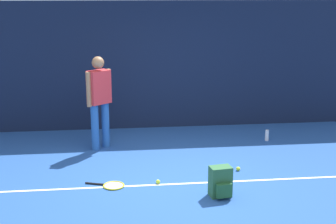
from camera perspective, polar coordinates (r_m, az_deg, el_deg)
name	(u,v)px	position (r m, az deg, el deg)	size (l,w,h in m)	color
ground_plane	(171,182)	(7.36, 0.36, -8.35)	(12.00, 12.00, 0.00)	#234C93
back_fence	(154,66)	(9.88, -1.71, 5.58)	(10.00, 0.10, 2.63)	#141E38
court_line	(172,184)	(7.27, 0.44, -8.61)	(9.00, 0.05, 0.00)	white
tennis_player	(99,97)	(8.66, -8.22, 1.78)	(0.45, 0.42, 1.70)	#2659A5
tennis_racket	(112,185)	(7.25, -6.72, -8.70)	(0.64, 0.41, 0.03)	black
backpack	(221,182)	(6.84, 6.32, -8.36)	(0.33, 0.32, 0.44)	#2D6038
tennis_ball_near_player	(238,169)	(7.85, 8.39, -6.73)	(0.07, 0.07, 0.07)	#CCE033
tennis_ball_by_fence	(158,182)	(7.28, -1.20, -8.33)	(0.07, 0.07, 0.07)	#CCE033
water_bottle	(267,135)	(9.42, 11.74, -2.74)	(0.07, 0.07, 0.21)	white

